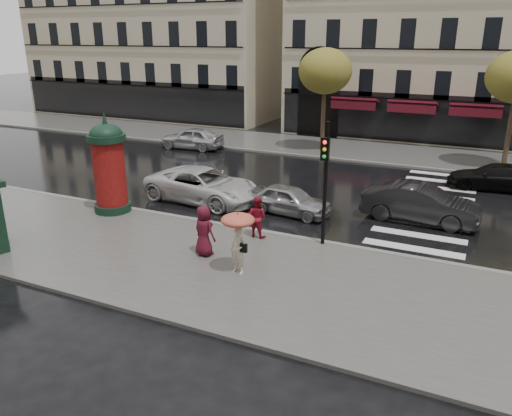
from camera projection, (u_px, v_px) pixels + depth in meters
The scene contains 17 objects.
ground at pixel (215, 261), 17.17m from camera, with size 160.00×160.00×0.00m, color black.
near_sidewalk at pixel (208, 265), 16.72m from camera, with size 90.00×7.00×0.12m, color #474744.
far_sidewalk at pixel (355, 150), 33.41m from camera, with size 90.00×6.00×0.12m, color #474744.
near_kerb at pixel (253, 230), 19.71m from camera, with size 90.00×0.25×0.14m, color slate.
far_kerb at pixel (343, 160), 30.84m from camera, with size 90.00×0.25×0.14m, color slate.
zebra_crossing at pixel (431, 204), 22.98m from camera, with size 3.60×11.75×0.01m, color silver.
tree_far_left at pixel (325, 72), 31.67m from camera, with size 3.40×3.40×6.64m.
woman_umbrella at pixel (238, 233), 15.65m from camera, with size 1.07×1.07×2.06m.
woman_red at pixel (257, 217), 18.74m from camera, with size 0.76×0.59×1.57m, color maroon.
man_burgundy at pixel (204, 231), 17.11m from camera, with size 0.87×0.57×1.78m, color #52101F.
morris_column at pixel (109, 165), 21.08m from camera, with size 1.60×1.60×4.30m.
traffic_light at pixel (325, 172), 17.38m from camera, with size 0.29×0.42×4.48m.
car_silver at pixel (289, 200), 21.54m from camera, with size 1.49×3.70×1.26m, color #ADADB2.
car_darkgrey at pixel (420, 203), 20.61m from camera, with size 1.65×4.72×1.55m, color black.
car_white at pixel (203, 185), 23.12m from camera, with size 2.58×5.59×1.55m, color silver.
car_black at pixel (495, 177), 24.97m from camera, with size 1.81×4.44×1.29m, color black.
car_far_silver at pixel (192, 138), 33.86m from camera, with size 1.75×4.35×1.48m, color silver.
Camera 1 is at (7.88, -13.55, 7.37)m, focal length 35.00 mm.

